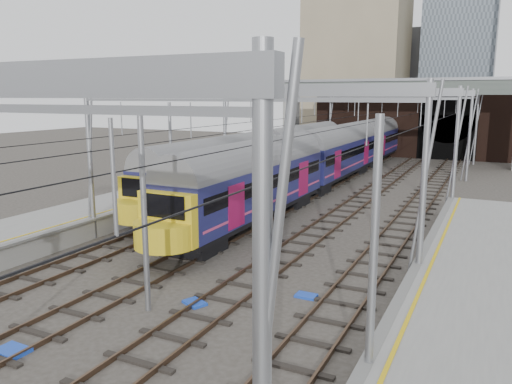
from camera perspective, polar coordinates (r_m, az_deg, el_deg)
The scene contains 11 objects.
ground at distance 17.00m, azimuth -16.50°, elevation -15.29°, with size 160.00×160.00×0.00m, color #38332D.
tracks at distance 29.08m, azimuth 3.81°, elevation -3.76°, with size 14.40×80.00×0.22m.
overhead_line at distance 34.24m, azimuth 8.13°, elevation 9.46°, with size 16.80×80.00×8.00m.
retaining_wall at distance 63.73m, azimuth 17.89°, elevation 7.66°, with size 28.00×2.75×9.00m.
overbridge at distance 58.04m, azimuth 15.80°, elevation 10.41°, with size 28.00×3.00×9.25m.
city_skyline at distance 82.49m, azimuth 21.37°, elevation 16.97°, with size 37.50×27.50×60.00m.
train_main at distance 51.91m, azimuth 11.95°, elevation 5.33°, with size 2.88×66.59×4.93m.
train_second at distance 39.95m, azimuth 1.30°, elevation 3.84°, with size 2.76×31.92×4.76m.
equip_cover_a at distance 16.87m, azimuth -26.08°, elevation -15.98°, with size 0.97×0.68×0.11m, color blue.
equip_cover_b at distance 18.53m, azimuth -7.03°, elevation -12.47°, with size 0.83×0.59×0.10m, color blue.
equip_cover_c at distance 19.11m, azimuth 5.75°, elevation -11.71°, with size 0.77×0.55×0.09m, color blue.
Camera 1 is at (10.59, -11.06, 7.38)m, focal length 35.00 mm.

